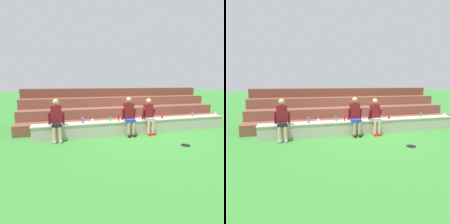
% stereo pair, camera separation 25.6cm
% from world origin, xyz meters
% --- Properties ---
extents(ground_plane, '(80.00, 80.00, 0.00)m').
position_xyz_m(ground_plane, '(0.00, 0.00, 0.00)').
color(ground_plane, '#388433').
extents(stone_seating_wall, '(7.72, 0.49, 0.52)m').
position_xyz_m(stone_seating_wall, '(0.00, 0.22, 0.27)').
color(stone_seating_wall, '#B7AF9E').
rests_on(stone_seating_wall, ground).
extents(brick_bleachers, '(9.10, 2.65, 1.65)m').
position_xyz_m(brick_bleachers, '(0.00, 2.40, 0.62)').
color(brick_bleachers, brown).
rests_on(brick_bleachers, ground).
extents(person_far_left, '(0.52, 0.52, 1.41)m').
position_xyz_m(person_far_left, '(-3.02, -0.03, 0.75)').
color(person_far_left, '#DBAD89').
rests_on(person_far_left, ground).
extents(person_left_of_center, '(0.53, 0.54, 1.41)m').
position_xyz_m(person_left_of_center, '(-0.45, -0.00, 0.75)').
color(person_left_of_center, tan).
rests_on(person_left_of_center, ground).
extents(person_center, '(0.50, 0.49, 1.35)m').
position_xyz_m(person_center, '(0.32, -0.04, 0.71)').
color(person_center, '#DBAD89').
rests_on(person_center, ground).
extents(water_bottle_mid_right, '(0.07, 0.07, 0.21)m').
position_xyz_m(water_bottle_mid_right, '(-2.13, 0.20, 0.61)').
color(water_bottle_mid_right, blue).
rests_on(water_bottle_mid_right, stone_seating_wall).
extents(water_bottle_near_left, '(0.07, 0.07, 0.25)m').
position_xyz_m(water_bottle_near_left, '(-1.12, 0.22, 0.63)').
color(water_bottle_near_left, green).
rests_on(water_bottle_near_left, stone_seating_wall).
extents(water_bottle_mid_left, '(0.06, 0.06, 0.24)m').
position_xyz_m(water_bottle_mid_left, '(-0.79, 0.26, 0.63)').
color(water_bottle_mid_left, red).
rests_on(water_bottle_mid_left, stone_seating_wall).
extents(water_bottle_center_gap, '(0.06, 0.06, 0.23)m').
position_xyz_m(water_bottle_center_gap, '(2.47, 0.19, 0.62)').
color(water_bottle_center_gap, green).
rests_on(water_bottle_center_gap, stone_seating_wall).
extents(plastic_cup_middle, '(0.08, 0.08, 0.12)m').
position_xyz_m(plastic_cup_middle, '(1.02, 0.19, 0.58)').
color(plastic_cup_middle, red).
rests_on(plastic_cup_middle, stone_seating_wall).
extents(plastic_cup_right_end, '(0.09, 0.09, 0.12)m').
position_xyz_m(plastic_cup_right_end, '(-1.78, 0.24, 0.58)').
color(plastic_cup_right_end, white).
rests_on(plastic_cup_right_end, stone_seating_wall).
extents(plastic_cup_left_end, '(0.09, 0.09, 0.11)m').
position_xyz_m(plastic_cup_left_end, '(3.66, 0.18, 0.57)').
color(plastic_cup_left_end, white).
rests_on(plastic_cup_left_end, stone_seating_wall).
extents(frisbee, '(0.28, 0.28, 0.02)m').
position_xyz_m(frisbee, '(0.79, -1.61, 0.01)').
color(frisbee, black).
rests_on(frisbee, ground).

